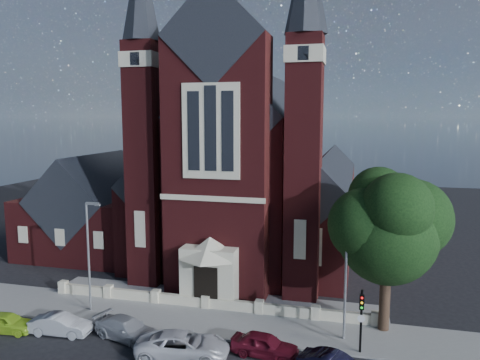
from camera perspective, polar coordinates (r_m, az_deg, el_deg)
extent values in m
plane|color=black|center=(43.45, -0.53, -11.15)|extent=(120.00, 120.00, 0.00)
cube|color=slate|center=(34.11, -5.25, -16.65)|extent=(60.00, 5.00, 0.12)
cube|color=slate|center=(37.60, -3.15, -14.24)|extent=(26.00, 3.00, 0.14)
cube|color=beige|center=(35.84, -4.14, -15.39)|extent=(24.00, 0.40, 0.90)
cube|color=#4C1415|center=(51.32, 2.33, -0.17)|extent=(10.00, 30.00, 14.00)
cube|color=black|center=(50.84, 2.37, 7.66)|extent=(10.00, 30.20, 10.00)
cube|color=#4C1415|center=(52.93, -5.90, -3.26)|extent=(5.00, 26.00, 8.00)
cube|color=#4C1415|center=(49.85, 10.55, -4.04)|extent=(5.00, 26.00, 8.00)
cube|color=black|center=(52.32, -5.96, 1.04)|extent=(5.01, 26.20, 5.01)
cube|color=black|center=(49.20, 10.66, 0.53)|extent=(5.01, 26.20, 5.01)
cube|color=#4C1415|center=(36.05, -2.79, 1.26)|extent=(8.00, 3.00, 20.00)
cube|color=black|center=(36.30, -2.90, 17.14)|extent=(8.00, 3.20, 8.00)
cube|color=beige|center=(34.36, -3.58, 5.95)|extent=(4.40, 0.15, 7.00)
cube|color=black|center=(34.28, -3.62, 6.28)|extent=(0.90, 0.08, 6.20)
cube|color=beige|center=(35.93, -3.66, -11.56)|extent=(4.20, 2.00, 4.40)
cube|color=black|center=(35.20, -4.19, -13.02)|extent=(1.80, 0.12, 3.20)
cone|color=beige|center=(35.26, -3.69, -8.18)|extent=(4.60, 4.60, 1.60)
cube|color=#4C1415|center=(39.35, -11.44, 1.66)|extent=(2.60, 2.60, 20.00)
cube|color=beige|center=(39.39, -11.78, 14.05)|extent=(2.80, 2.80, 1.20)
cube|color=#4C1415|center=(35.69, 7.72, 1.13)|extent=(2.60, 2.60, 20.00)
cube|color=beige|center=(35.74, 7.97, 14.80)|extent=(2.80, 2.80, 1.20)
cube|color=#4C1415|center=(51.51, -17.17, -5.01)|extent=(12.00, 12.00, 6.00)
cube|color=black|center=(50.95, -17.31, -1.72)|extent=(8.49, 12.20, 8.49)
cylinder|color=black|center=(32.89, 17.24, -13.21)|extent=(0.70, 0.70, 5.00)
sphere|color=black|center=(31.71, 17.53, -6.43)|extent=(6.40, 6.40, 6.40)
sphere|color=black|center=(30.14, 18.57, -3.31)|extent=(4.40, 4.40, 4.40)
cylinder|color=gray|center=(35.65, -17.98, -9.05)|extent=(0.16, 0.16, 8.00)
cube|color=gray|center=(34.47, -17.55, -2.76)|extent=(1.00, 0.15, 0.18)
cube|color=gray|center=(34.27, -16.97, -2.93)|extent=(0.35, 0.22, 0.12)
cylinder|color=gray|center=(30.45, 12.74, -11.76)|extent=(0.16, 0.16, 8.00)
cube|color=gray|center=(29.36, 13.95, -4.42)|extent=(1.00, 0.15, 0.18)
cube|color=gray|center=(29.38, 14.73, -4.59)|extent=(0.35, 0.22, 0.12)
cylinder|color=black|center=(29.79, 14.54, -16.42)|extent=(0.14, 0.14, 4.00)
cube|color=black|center=(29.15, 14.63, -14.20)|extent=(0.28, 0.22, 0.90)
sphere|color=red|center=(28.92, 14.65, -13.74)|extent=(0.14, 0.14, 0.14)
sphere|color=#CC8C0C|center=(29.03, 14.63, -14.30)|extent=(0.14, 0.14, 0.14)
sphere|color=#0C9919|center=(29.14, 14.61, -14.84)|extent=(0.14, 0.14, 0.14)
imported|color=#A1D42A|center=(35.58, -26.60, -15.26)|extent=(3.97, 1.98, 1.30)
imported|color=#9FA3A7|center=(33.83, -21.03, -16.14)|extent=(4.11, 1.67, 1.32)
imported|color=#9EA1A6|center=(32.02, -13.62, -17.22)|extent=(4.94, 3.10, 1.33)
imported|color=silver|center=(29.24, -6.97, -19.39)|extent=(5.83, 3.41, 1.53)
imported|color=maroon|center=(29.30, 3.02, -19.43)|extent=(4.22, 2.13, 1.38)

